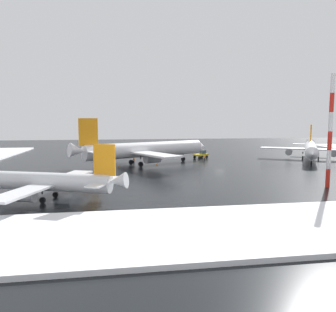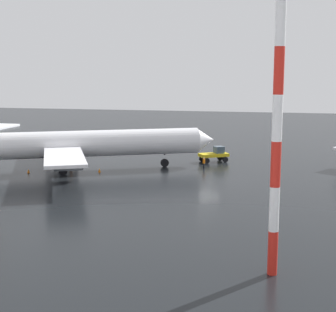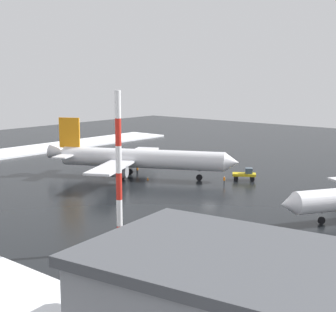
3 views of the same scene
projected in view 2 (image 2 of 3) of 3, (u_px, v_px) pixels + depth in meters
The scene contains 8 objects.
ground_plane at pixel (210, 180), 68.86m from camera, with size 240.00×240.00×0.00m, color black.
airplane_parked_starboard at pixel (79, 144), 74.92m from camera, with size 37.62×32.01×11.97m.
pushback_tug at pixel (215, 154), 82.59m from camera, with size 5.06×4.31×2.50m.
ground_crew_near_tug at pixel (204, 162), 76.68m from camera, with size 0.36×0.36×1.71m.
ground_crew_beside_wing at pixel (71, 160), 78.36m from camera, with size 0.36×0.36×1.71m.
antenna_mast at pixel (276, 141), 35.34m from camera, with size 0.70×0.70×19.23m.
traffic_cone_near_nose at pixel (99, 170), 74.27m from camera, with size 0.36×0.36×0.55m, color orange.
traffic_cone_mid_line at pixel (28, 171), 73.76m from camera, with size 0.36×0.36×0.55m, color orange.
Camera 2 is at (9.70, -66.96, 14.35)m, focal length 55.00 mm.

